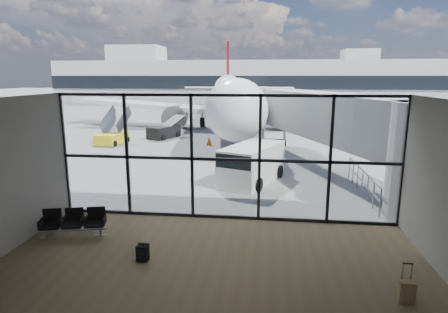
% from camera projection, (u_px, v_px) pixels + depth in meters
% --- Properties ---
extents(ground, '(220.00, 220.00, 0.00)m').
position_uv_depth(ground, '(258.00, 113.00, 52.48)').
color(ground, slate).
rests_on(ground, ground).
extents(lounge_shell, '(12.02, 8.01, 4.51)m').
position_uv_depth(lounge_shell, '(201.00, 186.00, 8.43)').
color(lounge_shell, brown).
rests_on(lounge_shell, ground).
extents(glass_curtain_wall, '(12.10, 0.12, 4.50)m').
position_uv_depth(glass_curtain_wall, '(225.00, 158.00, 13.18)').
color(glass_curtain_wall, white).
rests_on(glass_curtain_wall, ground).
extents(jet_bridge, '(8.00, 16.50, 4.33)m').
position_uv_depth(jet_bridge, '(335.00, 122.00, 19.36)').
color(jet_bridge, gray).
rests_on(jet_bridge, ground).
extents(apron_railing, '(0.06, 5.46, 1.11)m').
position_uv_depth(apron_railing, '(363.00, 179.00, 16.24)').
color(apron_railing, gray).
rests_on(apron_railing, ground).
extents(far_terminal, '(80.00, 12.20, 11.00)m').
position_uv_depth(far_terminal, '(259.00, 81.00, 73.00)').
color(far_terminal, '#A4A49F').
rests_on(far_terminal, ground).
extents(tree_0, '(4.95, 4.95, 7.12)m').
position_uv_depth(tree_0, '(71.00, 78.00, 87.82)').
color(tree_0, '#382619').
rests_on(tree_0, ground).
extents(tree_1, '(5.61, 5.61, 8.07)m').
position_uv_depth(tree_1, '(95.00, 76.00, 86.99)').
color(tree_1, '#382619').
rests_on(tree_1, ground).
extents(tree_2, '(6.27, 6.27, 9.03)m').
position_uv_depth(tree_2, '(119.00, 73.00, 86.16)').
color(tree_2, '#382619').
rests_on(tree_2, ground).
extents(tree_3, '(4.95, 4.95, 7.12)m').
position_uv_depth(tree_3, '(145.00, 78.00, 85.73)').
color(tree_3, '#382619').
rests_on(tree_3, ground).
extents(tree_4, '(5.61, 5.61, 8.07)m').
position_uv_depth(tree_4, '(170.00, 76.00, 84.90)').
color(tree_4, '#382619').
rests_on(tree_4, ground).
extents(tree_5, '(6.27, 6.27, 9.03)m').
position_uv_depth(tree_5, '(196.00, 73.00, 84.07)').
color(tree_5, '#382619').
rests_on(tree_5, ground).
extents(seating_row, '(2.03, 1.02, 0.90)m').
position_uv_depth(seating_row, '(74.00, 221.00, 12.07)').
color(seating_row, gray).
rests_on(seating_row, ground).
extents(backpack, '(0.35, 0.32, 0.49)m').
position_uv_depth(backpack, '(142.00, 253.00, 10.43)').
color(backpack, black).
rests_on(backpack, ground).
extents(suitcase, '(0.35, 0.26, 0.94)m').
position_uv_depth(suitcase, '(407.00, 292.00, 8.47)').
color(suitcase, olive).
rests_on(suitcase, ground).
extents(airliner, '(33.04, 38.44, 9.92)m').
position_uv_depth(airliner, '(230.00, 97.00, 38.85)').
color(airliner, white).
rests_on(airliner, ground).
extents(service_van, '(3.21, 4.56, 1.82)m').
position_uv_depth(service_van, '(251.00, 164.00, 18.12)').
color(service_van, silver).
rests_on(service_van, ground).
extents(belt_loader, '(2.72, 4.01, 1.76)m').
position_uv_depth(belt_loader, '(165.00, 131.00, 31.35)').
color(belt_loader, black).
rests_on(belt_loader, ground).
extents(mobile_stairs, '(2.03, 3.40, 2.28)m').
position_uv_depth(mobile_stairs, '(112.00, 137.00, 28.74)').
color(mobile_stairs, yellow).
rests_on(mobile_stairs, ground).
extents(traffic_cone_a, '(0.45, 0.45, 0.64)m').
position_uv_depth(traffic_cone_a, '(209.00, 141.00, 28.14)').
color(traffic_cone_a, '#FF5B0D').
rests_on(traffic_cone_a, ground).
extents(traffic_cone_b, '(0.48, 0.48, 0.68)m').
position_uv_depth(traffic_cone_b, '(245.00, 157.00, 22.50)').
color(traffic_cone_b, '#D0560A').
rests_on(traffic_cone_b, ground).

